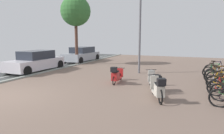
{
  "coord_description": "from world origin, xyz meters",
  "views": [
    {
      "loc": [
        6.77,
        -5.25,
        2.35
      ],
      "look_at": [
        3.8,
        1.95,
        1.16
      ],
      "focal_mm": 31.16,
      "sensor_mm": 36.0,
      "label": 1
    }
  ],
  "objects": [
    {
      "name": "bicycle_rack_08",
      "position": [
        8.04,
        7.21,
        0.34
      ],
      "size": [
        1.31,
        0.54,
        0.97
      ],
      "color": "black",
      "rests_on": "ground"
    },
    {
      "name": "parked_car_near",
      "position": [
        -3.39,
        5.29,
        0.67
      ],
      "size": [
        1.86,
        4.27,
        1.43
      ],
      "color": "silver",
      "rests_on": "ground"
    },
    {
      "name": "street_tree",
      "position": [
        -2.6,
        9.34,
        4.54
      ],
      "size": [
        2.55,
        2.55,
        5.86
      ],
      "color": "brown",
      "rests_on": "ground"
    },
    {
      "name": "scooter_near",
      "position": [
        5.67,
        1.97,
        0.44
      ],
      "size": [
        0.88,
        1.67,
        0.97
      ],
      "color": "black",
      "rests_on": "ground"
    },
    {
      "name": "scooter_mid",
      "position": [
        5.33,
        3.39,
        0.4
      ],
      "size": [
        0.95,
        1.71,
        0.84
      ],
      "color": "black",
      "rests_on": "ground"
    },
    {
      "name": "lamp_post",
      "position": [
        3.58,
        7.22,
        3.25
      ],
      "size": [
        0.2,
        0.52,
        5.87
      ],
      "color": "slate",
      "rests_on": "ground"
    },
    {
      "name": "bicycle_rack_02",
      "position": [
        8.01,
        3.27,
        0.34
      ],
      "size": [
        1.22,
        0.71,
        0.96
      ],
      "color": "black",
      "rests_on": "ground"
    },
    {
      "name": "ground",
      "position": [
        1.43,
        0.0,
        -0.02
      ],
      "size": [
        21.0,
        40.0,
        0.13
      ],
      "color": "#333634"
    },
    {
      "name": "parked_car_far",
      "position": [
        -3.3,
        11.34,
        0.68
      ],
      "size": [
        1.93,
        4.31,
        1.43
      ],
      "color": "#A2A6AF",
      "rests_on": "ground"
    },
    {
      "name": "bicycle_rack_04",
      "position": [
        8.06,
        4.58,
        0.33
      ],
      "size": [
        1.26,
        0.48,
        0.93
      ],
      "color": "black",
      "rests_on": "ground"
    },
    {
      "name": "bicycle_rack_06",
      "position": [
        8.11,
        5.9,
        0.36
      ],
      "size": [
        1.43,
        0.48,
        1.02
      ],
      "color": "black",
      "rests_on": "ground"
    },
    {
      "name": "bicycle_rack_05",
      "position": [
        8.13,
        5.24,
        0.36
      ],
      "size": [
        1.33,
        0.65,
        1.03
      ],
      "color": "black",
      "rests_on": "ground"
    },
    {
      "name": "bicycle_rack_09",
      "position": [
        8.19,
        7.87,
        0.36
      ],
      "size": [
        1.4,
        0.58,
        1.03
      ],
      "color": "black",
      "rests_on": "ground"
    },
    {
      "name": "bicycle_rack_07",
      "position": [
        8.07,
        6.55,
        0.33
      ],
      "size": [
        1.21,
        0.57,
        0.94
      ],
      "color": "black",
      "rests_on": "ground"
    },
    {
      "name": "scooter_far",
      "position": [
        3.22,
        3.95,
        0.42
      ],
      "size": [
        0.52,
        1.7,
        0.93
      ],
      "color": "black",
      "rests_on": "ground"
    }
  ]
}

